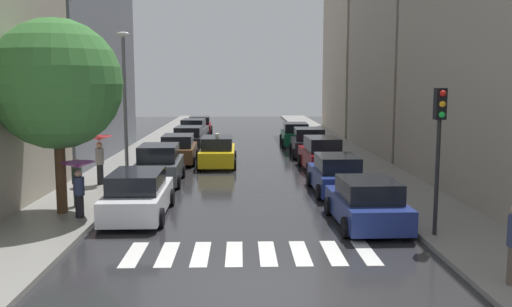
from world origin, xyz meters
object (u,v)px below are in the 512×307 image
(pedestrian_by_kerb, at_px, (77,181))
(parked_car_right_third, at_px, (321,155))
(parked_car_left_nearest, at_px, (138,195))
(pedestrian_far_side, at_px, (99,148))
(parked_car_right_second, at_px, (336,175))
(parked_car_right_fourth, at_px, (309,143))
(traffic_light_right_corner, at_px, (439,129))
(parked_car_left_second, at_px, (159,165))
(parked_car_right_fifth, at_px, (295,135))
(parked_car_left_third, at_px, (178,150))
(pedestrian_near_tree, at_px, (78,176))
(parked_car_left_sixth, at_px, (200,126))
(taxi_midroad, at_px, (217,152))
(parked_car_left_fifth, at_px, (194,131))
(parked_car_left_fourth, at_px, (189,139))
(lamp_post_left, at_px, (125,95))
(parked_car_right_nearest, at_px, (367,204))
(street_tree_left, at_px, (57,84))

(pedestrian_by_kerb, bearing_deg, parked_car_right_third, -46.93)
(parked_car_left_nearest, height_order, pedestrian_far_side, pedestrian_far_side)
(parked_car_left_nearest, distance_m, parked_car_right_second, 8.43)
(parked_car_right_fourth, distance_m, traffic_light_right_corner, 18.35)
(parked_car_left_second, xyz_separation_m, parked_car_right_fifth, (7.68, 14.83, -0.06))
(parked_car_left_third, distance_m, pedestrian_near_tree, 13.34)
(parked_car_left_sixth, xyz_separation_m, taxi_midroad, (2.28, -17.88, 0.02))
(parked_car_right_third, distance_m, traffic_light_right_corner, 13.00)
(parked_car_left_fifth, relative_size, pedestrian_far_side, 2.17)
(parked_car_left_sixth, bearing_deg, parked_car_left_fourth, 178.22)
(parked_car_right_second, bearing_deg, pedestrian_by_kerb, 105.25)
(parked_car_left_third, distance_m, traffic_light_right_corner, 18.31)
(parked_car_left_second, distance_m, lamp_post_left, 3.60)
(parked_car_left_second, height_order, parked_car_right_second, parked_car_left_second)
(parked_car_left_fifth, xyz_separation_m, lamp_post_left, (-1.66, -17.23, 3.23))
(parked_car_right_nearest, relative_size, taxi_midroad, 0.93)
(parked_car_left_fifth, height_order, parked_car_left_sixth, parked_car_left_fifth)
(parked_car_left_third, distance_m, parked_car_left_fourth, 6.23)
(pedestrian_far_side, bearing_deg, taxi_midroad, -90.91)
(parked_car_left_fifth, bearing_deg, street_tree_left, 176.60)
(parked_car_right_nearest, bearing_deg, parked_car_left_nearest, 77.91)
(parked_car_left_fourth, xyz_separation_m, traffic_light_right_corner, (9.22, -21.82, 2.54))
(parked_car_right_second, xyz_separation_m, parked_car_right_fifth, (-0.00, 17.24, 0.01))
(parked_car_left_nearest, distance_m, traffic_light_right_corner, 10.06)
(taxi_midroad, bearing_deg, pedestrian_by_kerb, 155.80)
(parked_car_left_fourth, height_order, taxi_midroad, taxi_midroad)
(street_tree_left, bearing_deg, pedestrian_far_side, 90.05)
(parked_car_left_third, bearing_deg, parked_car_left_fourth, -1.58)
(parked_car_right_nearest, bearing_deg, parked_car_left_fifth, 15.29)
(parked_car_left_sixth, height_order, parked_car_right_fourth, parked_car_right_fourth)
(pedestrian_by_kerb, distance_m, street_tree_left, 3.63)
(street_tree_left, bearing_deg, taxi_midroad, 66.82)
(parked_car_left_nearest, relative_size, parked_car_right_nearest, 1.11)
(parked_car_left_fifth, xyz_separation_m, pedestrian_by_kerb, (-2.27, -22.96, 0.26))
(parked_car_left_nearest, bearing_deg, pedestrian_by_kerb, 65.65)
(parked_car_left_second, xyz_separation_m, parked_car_left_sixth, (0.15, 23.03, -0.08))
(parked_car_left_second, distance_m, street_tree_left, 7.63)
(traffic_light_right_corner, bearing_deg, pedestrian_far_side, 145.03)
(parked_car_left_nearest, relative_size, parked_car_left_second, 1.10)
(parked_car_right_fifth, xyz_separation_m, pedestrian_near_tree, (-9.32, -21.71, 0.79))
(parked_car_left_third, bearing_deg, parked_car_right_fifth, -42.66)
(traffic_light_right_corner, bearing_deg, parked_car_right_third, 96.78)
(parked_car_left_sixth, height_order, parked_car_right_fifth, parked_car_right_fifth)
(parked_car_left_sixth, height_order, traffic_light_right_corner, traffic_light_right_corner)
(parked_car_left_third, xyz_separation_m, parked_car_right_second, (7.53, -8.72, -0.01))
(parked_car_left_sixth, distance_m, parked_car_right_third, 21.11)
(parked_car_left_second, height_order, pedestrian_far_side, pedestrian_far_side)
(parked_car_left_sixth, bearing_deg, lamp_post_left, 173.56)
(parked_car_right_nearest, height_order, parked_car_right_fifth, parked_car_right_fifth)
(parked_car_left_nearest, xyz_separation_m, parked_car_left_fifth, (-0.10, 23.99, 0.04))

